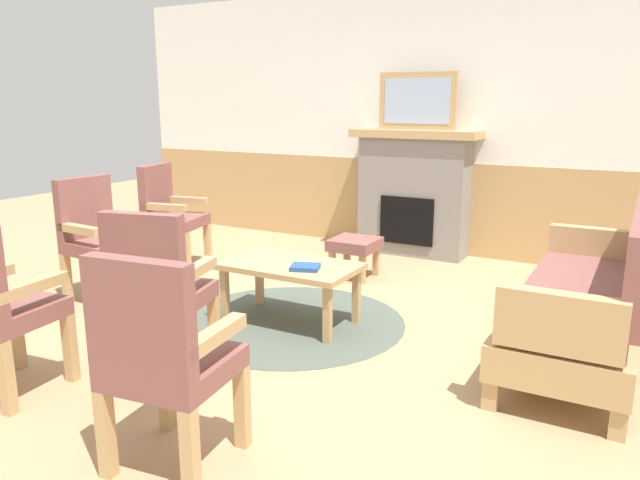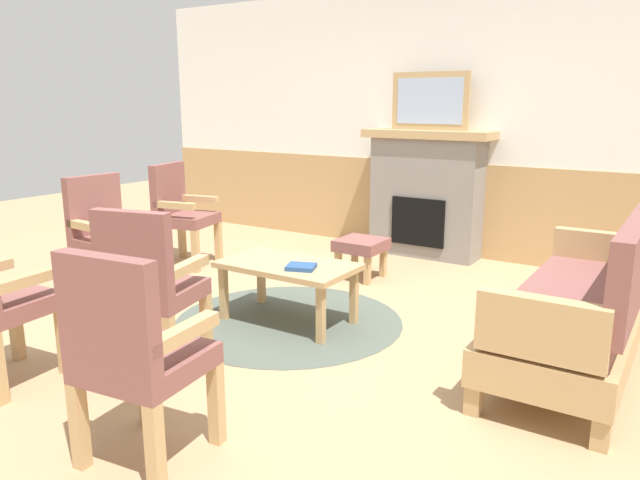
% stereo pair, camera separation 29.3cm
% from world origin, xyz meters
% --- Properties ---
extents(ground_plane, '(14.00, 14.00, 0.00)m').
position_xyz_m(ground_plane, '(0.00, 0.00, 0.00)').
color(ground_plane, tan).
extents(wall_back, '(7.20, 0.14, 2.70)m').
position_xyz_m(wall_back, '(0.00, 2.60, 1.31)').
color(wall_back, white).
rests_on(wall_back, ground_plane).
extents(fireplace, '(1.30, 0.44, 1.28)m').
position_xyz_m(fireplace, '(0.00, 2.35, 0.65)').
color(fireplace, gray).
rests_on(fireplace, ground_plane).
extents(framed_picture, '(0.80, 0.04, 0.56)m').
position_xyz_m(framed_picture, '(0.00, 2.35, 1.56)').
color(framed_picture, tan).
rests_on(framed_picture, fireplace).
extents(couch, '(0.70, 1.80, 0.98)m').
position_xyz_m(couch, '(1.86, 0.29, 0.40)').
color(couch, tan).
rests_on(couch, ground_plane).
extents(coffee_table, '(0.96, 0.56, 0.44)m').
position_xyz_m(coffee_table, '(-0.06, 0.02, 0.39)').
color(coffee_table, tan).
rests_on(coffee_table, ground_plane).
extents(round_rug, '(1.65, 1.65, 0.01)m').
position_xyz_m(round_rug, '(-0.06, 0.02, 0.00)').
color(round_rug, '#4C564C').
rests_on(round_rug, ground_plane).
extents(book_on_table, '(0.24, 0.22, 0.03)m').
position_xyz_m(book_on_table, '(0.11, -0.06, 0.46)').
color(book_on_table, navy).
rests_on(book_on_table, coffee_table).
extents(footstool, '(0.40, 0.40, 0.36)m').
position_xyz_m(footstool, '(-0.15, 1.26, 0.28)').
color(footstool, tan).
rests_on(footstool, ground_plane).
extents(armchair_near_fireplace, '(0.57, 0.57, 0.98)m').
position_xyz_m(armchair_near_fireplace, '(-1.85, 0.74, 0.54)').
color(armchair_near_fireplace, tan).
rests_on(armchair_near_fireplace, ground_plane).
extents(armchair_by_window_left, '(0.51, 0.51, 0.98)m').
position_xyz_m(armchair_by_window_left, '(-1.68, -0.27, 0.54)').
color(armchair_by_window_left, tan).
rests_on(armchair_by_window_left, ground_plane).
extents(armchair_front_left, '(0.58, 0.58, 0.98)m').
position_xyz_m(armchair_front_left, '(-0.29, -1.05, 0.54)').
color(armchair_front_left, tan).
rests_on(armchair_front_left, ground_plane).
extents(armchair_front_center, '(0.53, 0.53, 0.98)m').
position_xyz_m(armchair_front_center, '(0.41, -1.76, 0.54)').
color(armchair_front_center, tan).
rests_on(armchair_front_center, ground_plane).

